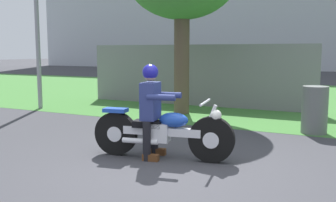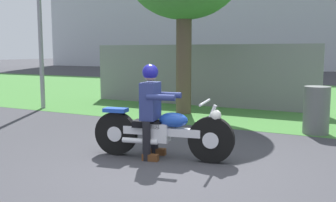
{
  "view_description": "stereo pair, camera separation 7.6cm",
  "coord_description": "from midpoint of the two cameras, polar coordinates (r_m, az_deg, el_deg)",
  "views": [
    {
      "loc": [
        2.15,
        -4.49,
        1.61
      ],
      "look_at": [
        -0.49,
        0.77,
        0.85
      ],
      "focal_mm": 41.58,
      "sensor_mm": 36.0,
      "label": 1
    },
    {
      "loc": [
        2.22,
        -4.46,
        1.61
      ],
      "look_at": [
        -0.49,
        0.77,
        0.85
      ],
      "focal_mm": 41.58,
      "sensor_mm": 36.0,
      "label": 2
    }
  ],
  "objects": [
    {
      "name": "grass_verge",
      "position": [
        13.94,
        18.18,
        0.35
      ],
      "size": [
        60.0,
        12.0,
        0.01
      ],
      "primitive_type": "cube",
      "color": "#3D7533",
      "rests_on": "ground"
    },
    {
      "name": "motorcycle_lead",
      "position": [
        5.84,
        -0.48,
        -4.57
      ],
      "size": [
        2.16,
        0.72,
        0.9
      ],
      "rotation": [
        0.0,
        0.0,
        0.18
      ],
      "color": "black",
      "rests_on": "ground"
    },
    {
      "name": "rider_lead",
      "position": [
        5.82,
        -2.06,
        -0.37
      ],
      "size": [
        0.6,
        0.53,
        1.42
      ],
      "rotation": [
        0.0,
        0.0,
        0.18
      ],
      "color": "black",
      "rests_on": "ground"
    },
    {
      "name": "trash_can",
      "position": [
        8.12,
        21.18,
        -1.26
      ],
      "size": [
        0.49,
        0.49,
        0.93
      ],
      "primitive_type": "cylinder",
      "color": "#595E5B",
      "rests_on": "ground"
    },
    {
      "name": "ground",
      "position": [
        5.23,
        1.3,
        -10.56
      ],
      "size": [
        120.0,
        120.0,
        0.0
      ],
      "primitive_type": "plane",
      "color": "#38383D"
    },
    {
      "name": "fence_segment",
      "position": [
        11.54,
        4.37,
        3.78
      ],
      "size": [
        7.0,
        0.06,
        1.8
      ],
      "primitive_type": "cube",
      "color": "slate",
      "rests_on": "ground"
    }
  ]
}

